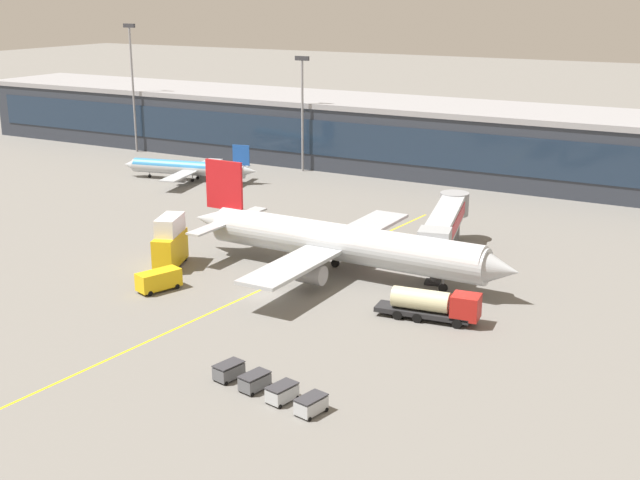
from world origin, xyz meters
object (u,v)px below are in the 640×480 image
object	(u,v)px
baggage_cart_3	(311,405)
commuter_jet_far	(189,168)
main_airliner	(342,243)
crew_van	(160,279)
baggage_cart_0	(229,371)
baggage_cart_2	(282,393)
fuel_tanker	(435,305)
baggage_cart_1	(255,381)
catering_lift	(170,242)

from	to	relation	value
baggage_cart_3	commuter_jet_far	xyz separation A→B (m)	(-62.18, 64.57, 1.48)
main_airliner	crew_van	size ratio (longest dim) A/B	7.99
baggage_cart_0	baggage_cart_2	world-z (taller)	same
main_airliner	fuel_tanker	bearing A→B (deg)	-29.12
baggage_cart_0	main_airliner	bearing A→B (deg)	98.88
crew_van	baggage_cart_2	bearing A→B (deg)	-31.60
crew_van	commuter_jet_far	distance (m)	57.90
baggage_cart_0	baggage_cart_1	distance (m)	3.20
catering_lift	baggage_cart_0	distance (m)	33.24
commuter_jet_far	catering_lift	bearing A→B (deg)	-54.88
commuter_jet_far	baggage_cart_1	bearing A→B (deg)	-48.54
baggage_cart_1	baggage_cart_2	size ratio (longest dim) A/B	1.00
baggage_cart_3	commuter_jet_far	size ratio (longest dim) A/B	0.11
crew_van	baggage_cart_0	xyz separation A→B (m)	(20.03, -14.90, -0.53)
main_airliner	baggage_cart_2	size ratio (longest dim) A/B	14.89
crew_van	baggage_cart_2	xyz separation A→B (m)	(26.30, -16.18, -0.53)
baggage_cart_1	commuter_jet_far	world-z (taller)	commuter_jet_far
crew_van	baggage_cart_1	bearing A→B (deg)	-33.85
baggage_cart_3	main_airliner	bearing A→B (deg)	113.80
baggage_cart_1	baggage_cart_2	world-z (taller)	same
baggage_cart_2	commuter_jet_far	size ratio (longest dim) A/B	0.11
baggage_cart_1	baggage_cart_2	bearing A→B (deg)	-11.60
baggage_cart_1	catering_lift	bearing A→B (deg)	140.15
main_airliner	catering_lift	world-z (taller)	main_airliner
baggage_cart_3	crew_van	bearing A→B (deg)	150.25
baggage_cart_0	commuter_jet_far	world-z (taller)	commuter_jet_far
baggage_cart_0	crew_van	bearing A→B (deg)	143.37
crew_van	catering_lift	world-z (taller)	catering_lift
fuel_tanker	baggage_cart_1	size ratio (longest dim) A/B	3.79
baggage_cart_2	crew_van	bearing A→B (deg)	148.40
fuel_tanker	crew_van	world-z (taller)	fuel_tanker
baggage_cart_2	commuter_jet_far	distance (m)	87.03
main_airliner	commuter_jet_far	size ratio (longest dim) A/B	1.67
catering_lift	baggage_cart_3	xyz separation A→B (m)	(33.87, -24.32, -2.28)
fuel_tanker	baggage_cart_1	bearing A→B (deg)	-108.69
main_airliner	commuter_jet_far	distance (m)	58.13
crew_van	catering_lift	distance (m)	8.88
crew_van	baggage_cart_2	world-z (taller)	crew_van
baggage_cart_2	commuter_jet_far	bearing A→B (deg)	132.73
fuel_tanker	catering_lift	world-z (taller)	catering_lift
crew_van	baggage_cart_3	world-z (taller)	crew_van
main_airliner	commuter_jet_far	world-z (taller)	main_airliner
fuel_tanker	baggage_cart_2	bearing A→B (deg)	-100.82
baggage_cart_0	baggage_cart_1	bearing A→B (deg)	-11.60
baggage_cart_3	baggage_cart_0	bearing A→B (deg)	168.40
fuel_tanker	baggage_cart_0	size ratio (longest dim) A/B	3.79
crew_van	baggage_cart_1	xyz separation A→B (m)	(23.17, -15.54, -0.53)
baggage_cart_0	baggage_cart_2	bearing A→B (deg)	-11.60
catering_lift	baggage_cart_1	bearing A→B (deg)	-39.85
fuel_tanker	baggage_cart_0	bearing A→B (deg)	-116.30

